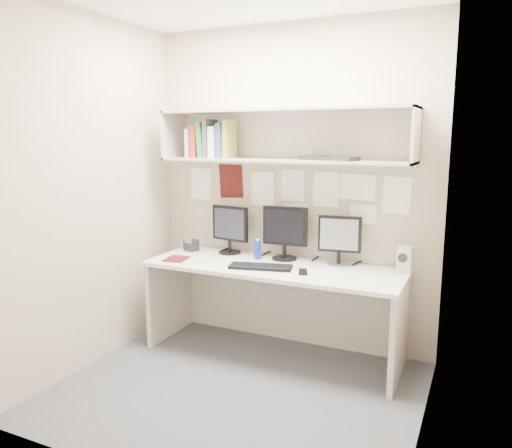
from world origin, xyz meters
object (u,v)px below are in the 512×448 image
at_px(keyboard, 261,267).
at_px(maroon_notebook, 177,259).
at_px(monitor_center, 285,230).
at_px(monitor_right, 340,238).
at_px(speaker, 404,259).
at_px(monitor_left, 230,227).
at_px(desk, 273,310).
at_px(desk_phone, 191,245).

height_order(keyboard, maroon_notebook, keyboard).
distance_m(monitor_center, keyboard, 0.42).
relative_size(monitor_right, speaker, 1.94).
bearing_deg(monitor_left, keyboard, -29.28).
bearing_deg(desk, keyboard, -112.69).
bearing_deg(desk_phone, keyboard, -2.13).
xyz_separation_m(monitor_left, desk_phone, (-0.35, -0.07, -0.17)).
bearing_deg(monitor_right, maroon_notebook, -171.28).
xyz_separation_m(monitor_right, keyboard, (-0.51, -0.35, -0.20)).
height_order(monitor_left, speaker, monitor_left).
distance_m(monitor_right, keyboard, 0.65).
distance_m(desk, desk_phone, 0.95).
bearing_deg(monitor_left, speaker, 8.50).
height_order(desk, desk_phone, desk_phone).
xyz_separation_m(monitor_right, desk_phone, (-1.30, -0.07, -0.16)).
bearing_deg(monitor_center, desk, -94.60).
height_order(keyboard, desk_phone, desk_phone).
distance_m(monitor_left, monitor_right, 0.95).
xyz_separation_m(desk, monitor_center, (0.00, 0.22, 0.60)).
bearing_deg(desk, desk_phone, 169.96).
xyz_separation_m(desk, keyboard, (-0.05, -0.13, 0.38)).
height_order(keyboard, speaker, speaker).
xyz_separation_m(monitor_left, speaker, (1.44, -0.00, -0.13)).
bearing_deg(speaker, monitor_center, 170.18).
bearing_deg(monitor_right, speaker, -9.05).
relative_size(keyboard, maroon_notebook, 2.33).
height_order(monitor_left, desk_phone, monitor_left).
bearing_deg(keyboard, monitor_center, 66.98).
xyz_separation_m(speaker, maroon_notebook, (-1.73, -0.38, -0.09)).
bearing_deg(maroon_notebook, monitor_left, 44.59).
distance_m(monitor_center, desk_phone, 0.87).
distance_m(keyboard, speaker, 1.05).
bearing_deg(speaker, desk_phone, 172.55).
height_order(monitor_left, monitor_center, monitor_center).
distance_m(desk, monitor_left, 0.80).
xyz_separation_m(desk, maroon_notebook, (-0.79, -0.17, 0.37)).
distance_m(monitor_center, maroon_notebook, 0.91).
distance_m(desk, keyboard, 0.40).
bearing_deg(keyboard, monitor_right, 20.63).
height_order(monitor_center, maroon_notebook, monitor_center).
relative_size(speaker, maroon_notebook, 0.98).
bearing_deg(desk_phone, monitor_center, 21.87).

